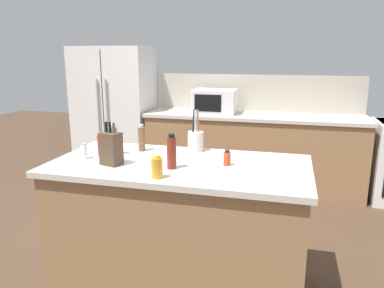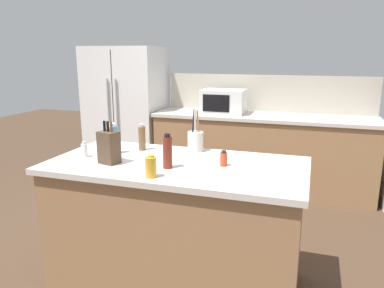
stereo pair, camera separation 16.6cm
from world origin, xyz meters
name	(u,v)px [view 2 (the right image)]	position (x,y,z in m)	size (l,w,h in m)	color
ground_plane	(177,283)	(0.00, 0.00, 0.00)	(14.00, 14.00, 0.00)	#473323
back_counter_run	(261,153)	(0.30, 2.20, 0.47)	(2.66, 0.66, 0.94)	#936B47
wall_backsplash	(267,93)	(0.30, 2.52, 1.17)	(2.62, 0.03, 0.46)	#B2A899
kitchen_island	(177,225)	(0.00, 0.00, 0.47)	(1.76, 0.88, 0.94)	#936B47
refrigerator	(127,112)	(-1.56, 2.25, 0.88)	(0.99, 0.75, 1.75)	white
microwave	(223,101)	(-0.19, 2.20, 1.09)	(0.52, 0.39, 0.29)	white
knife_block	(109,147)	(-0.43, -0.15, 1.05)	(0.15, 0.13, 0.29)	#4C3828
utensil_crock	(195,141)	(0.03, 0.34, 1.02)	(0.12, 0.12, 0.32)	beige
honey_jar	(151,167)	(-0.04, -0.34, 1.01)	(0.07, 0.07, 0.14)	gold
spice_jar_paprika	(224,159)	(0.33, 0.03, 0.99)	(0.05, 0.05, 0.10)	#B73D1E
hot_sauce_bottle	(101,143)	(-0.62, 0.05, 1.02)	(0.05, 0.05, 0.16)	red
dish_soap_bottle	(113,139)	(-0.53, 0.08, 1.05)	(0.07, 0.07, 0.23)	#3384BC
pepper_grinder	(142,138)	(-0.37, 0.24, 1.04)	(0.05, 0.05, 0.21)	brown
vinegar_bottle	(168,152)	(-0.01, -0.13, 1.05)	(0.06, 0.06, 0.23)	maroon
salt_shaker	(84,150)	(-0.68, -0.07, 0.99)	(0.04, 0.04, 0.11)	silver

